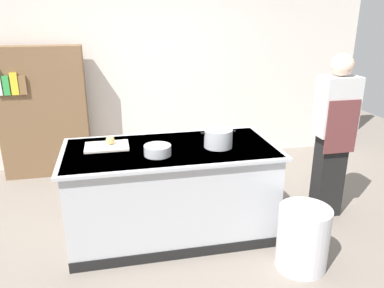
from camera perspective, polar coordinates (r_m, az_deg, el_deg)
ground_plane at (r=3.90m, az=-3.05°, el=-13.10°), size 10.00×10.00×0.00m
back_wall at (r=5.41m, az=-7.01°, el=12.93°), size 6.40×0.12×3.00m
counter_island at (r=3.67m, az=-3.18°, el=-6.96°), size 1.98×0.98×0.90m
cutting_board at (r=3.59m, az=-12.76°, el=-0.35°), size 0.40×0.28×0.02m
onion at (r=3.60m, az=-12.25°, el=0.58°), size 0.08×0.08×0.08m
stock_pot at (r=3.50m, az=3.99°, el=0.88°), size 0.33×0.26×0.17m
mixing_bowl at (r=3.32m, az=-5.23°, el=-0.94°), size 0.24×0.24×0.09m
trash_bin at (r=3.43m, az=16.41°, el=-13.45°), size 0.43×0.43×0.56m
person_chef at (r=4.12m, az=20.63°, el=1.46°), size 0.38×0.25×1.72m
bookshelf at (r=5.28m, az=-21.53°, el=4.41°), size 1.10×0.31×1.70m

